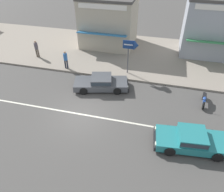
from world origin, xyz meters
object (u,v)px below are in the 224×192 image
Objects in this scene: motorcycle_0 at (204,99)px; sedan_teal_3 at (191,140)px; shopfront_corner_warung at (219,27)px; pedestrian_far_end at (66,58)px; arrow_signboard at (135,47)px; pedestrian_near_clock at (36,47)px; shopfront_far_kios at (109,21)px; sedan_dark_grey_0 at (101,82)px.

sedan_teal_3 is at bearing -103.50° from motorcycle_0.
motorcycle_0 is at bearing -99.54° from shopfront_corner_warung.
arrow_signboard is at bearing 5.26° from pedestrian_far_end.
motorcycle_0 is at bearing -10.86° from pedestrian_far_end.
motorcycle_0 is 15.71m from pedestrian_near_clock.
arrow_signboard reaches higher than pedestrian_near_clock.
sedan_dark_grey_0 is at bearing -79.04° from shopfront_far_kios.
shopfront_far_kios reaches higher than pedestrian_near_clock.
shopfront_corner_warung is at bearing 40.26° from arrow_signboard.
shopfront_corner_warung is at bearing 17.10° from pedestrian_near_clock.
sedan_dark_grey_0 is 2.68× the size of pedestrian_near_clock.
sedan_dark_grey_0 is at bearing 179.17° from motorcycle_0.
motorcycle_0 is 0.27× the size of shopfront_corner_warung.
pedestrian_far_end is at bearing -21.04° from pedestrian_near_clock.
pedestrian_near_clock is 1.03× the size of pedestrian_far_end.
shopfront_corner_warung is (9.16, 8.68, 2.33)m from sedan_dark_grey_0.
arrow_signboard is at bearing 122.80° from sedan_teal_3.
shopfront_corner_warung is at bearing 1.07° from shopfront_far_kios.
sedan_dark_grey_0 reaches higher than motorcycle_0.
sedan_teal_3 is 2.61× the size of pedestrian_far_end.
shopfront_far_kios is at bearing -178.93° from shopfront_corner_warung.
arrow_signboard is at bearing -139.74° from shopfront_corner_warung.
motorcycle_0 is at bearing -13.40° from pedestrian_near_clock.
pedestrian_far_end is 0.30× the size of shopfront_far_kios.
shopfront_corner_warung is at bearing 79.14° from sedan_teal_3.
motorcycle_0 is at bearing 76.50° from sedan_teal_3.
sedan_teal_3 is 13.57m from shopfront_corner_warung.
pedestrian_far_end reaches higher than sedan_teal_3.
arrow_signboard is 0.54× the size of shopfront_far_kios.
sedan_teal_3 is 2.36× the size of motorcycle_0.
sedan_teal_3 is at bearing -33.84° from sedan_dark_grey_0.
pedestrian_far_end is at bearing 148.10° from sedan_teal_3.
sedan_dark_grey_0 is 8.39m from pedestrian_near_clock.
pedestrian_near_clock is at bearing 150.71° from sedan_teal_3.
shopfront_corner_warung reaches higher than pedestrian_near_clock.
pedestrian_far_end reaches higher than motorcycle_0.
sedan_teal_3 is 16.32m from pedestrian_near_clock.
pedestrian_near_clock reaches higher than sedan_dark_grey_0.
shopfront_far_kios is at bearing 122.46° from arrow_signboard.
pedestrian_far_end is at bearing 151.60° from sedan_dark_grey_0.
pedestrian_near_clock is 7.88m from shopfront_far_kios.
shopfront_corner_warung is (7.10, 6.01, 0.24)m from arrow_signboard.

